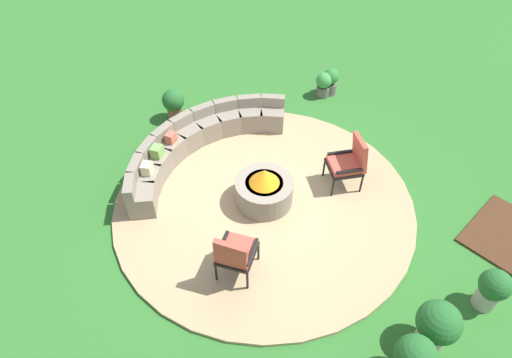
# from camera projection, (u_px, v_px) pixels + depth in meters

# --- Properties ---
(ground_plane) EXTENTS (24.00, 24.00, 0.00)m
(ground_plane) POSITION_uv_depth(u_px,v_px,m) (264.00, 203.00, 7.80)
(ground_plane) COLOR #2D6B28
(patio_circle) EXTENTS (5.24, 5.24, 0.06)m
(patio_circle) POSITION_uv_depth(u_px,v_px,m) (264.00, 201.00, 7.78)
(patio_circle) COLOR tan
(patio_circle) RESTS_ON ground_plane
(fire_pit) EXTENTS (1.00, 1.00, 0.73)m
(fire_pit) POSITION_uv_depth(u_px,v_px,m) (264.00, 189.00, 7.56)
(fire_pit) COLOR gray
(fire_pit) RESTS_ON patio_circle
(curved_stone_bench) EXTENTS (3.85, 1.33, 0.67)m
(curved_stone_bench) POSITION_uv_depth(u_px,v_px,m) (197.00, 142.00, 8.44)
(curved_stone_bench) COLOR gray
(curved_stone_bench) RESTS_ON patio_circle
(lounge_chair_front_left) EXTENTS (0.76, 0.74, 1.00)m
(lounge_chair_front_left) POSITION_uv_depth(u_px,v_px,m) (235.00, 253.00, 6.33)
(lounge_chair_front_left) COLOR black
(lounge_chair_front_left) RESTS_ON patio_circle
(lounge_chair_front_right) EXTENTS (0.77, 0.78, 1.01)m
(lounge_chair_front_right) POSITION_uv_depth(u_px,v_px,m) (350.00, 161.00, 7.69)
(lounge_chair_front_right) COLOR black
(lounge_chair_front_right) RESTS_ON patio_circle
(potted_plant_0) EXTENTS (0.44, 0.44, 0.73)m
(potted_plant_0) POSITION_uv_depth(u_px,v_px,m) (493.00, 288.00, 6.12)
(potted_plant_0) COLOR #A89E8E
(potted_plant_0) RESTS_ON ground_plane
(potted_plant_1) EXTENTS (0.47, 0.47, 0.71)m
(potted_plant_1) POSITION_uv_depth(u_px,v_px,m) (174.00, 103.00, 9.25)
(potted_plant_1) COLOR brown
(potted_plant_1) RESTS_ON ground_plane
(potted_plant_3) EXTENTS (0.35, 0.35, 0.58)m
(potted_plant_3) POSITION_uv_depth(u_px,v_px,m) (324.00, 84.00, 9.91)
(potted_plant_3) COLOR #605B56
(potted_plant_3) RESTS_ON ground_plane
(potted_plant_4) EXTENTS (0.58, 0.58, 0.82)m
(potted_plant_4) POSITION_uv_depth(u_px,v_px,m) (438.00, 325.00, 5.70)
(potted_plant_4) COLOR #A89E8E
(potted_plant_4) RESTS_ON ground_plane
(potted_plant_5) EXTENTS (0.36, 0.36, 0.61)m
(potted_plant_5) POSITION_uv_depth(u_px,v_px,m) (330.00, 81.00, 9.99)
(potted_plant_5) COLOR #605B56
(potted_plant_5) RESTS_ON ground_plane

